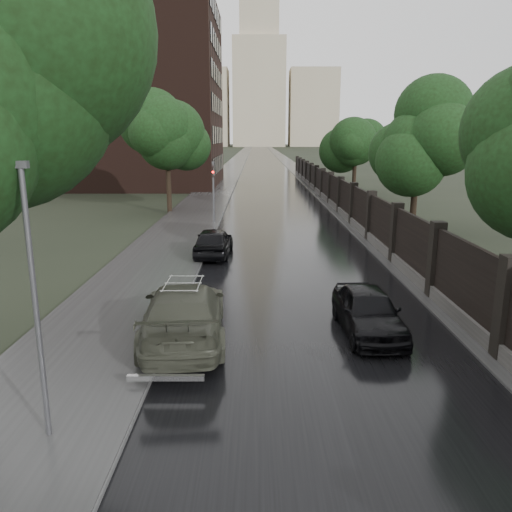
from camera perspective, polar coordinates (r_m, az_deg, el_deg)
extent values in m
plane|color=black|center=(8.77, 11.58, -25.54)|extent=(800.00, 800.00, 0.00)
cube|color=black|center=(196.75, 0.51, 11.84)|extent=(8.00, 420.00, 0.02)
cube|color=#2D2D2D|center=(196.79, -1.28, 11.86)|extent=(4.00, 420.00, 0.16)
cube|color=#2D2D2D|center=(196.87, 2.14, 11.84)|extent=(3.00, 420.00, 0.08)
cube|color=#383533|center=(39.51, 9.09, 5.66)|extent=(0.40, 75.00, 0.50)
cube|color=black|center=(39.36, 9.16, 7.46)|extent=(0.15, 75.00, 2.00)
cube|color=black|center=(77.03, 4.72, 10.31)|extent=(0.45, 0.45, 2.70)
cylinder|color=black|center=(37.31, -10.00, 9.30)|extent=(0.36, 0.36, 5.85)
sphere|color=black|center=(37.22, -10.15, 12.90)|extent=(4.25, 4.25, 4.25)
cylinder|color=black|center=(30.19, 17.71, 7.64)|extent=(0.36, 0.36, 5.53)
sphere|color=black|center=(30.08, 18.01, 11.83)|extent=(4.08, 4.08, 4.08)
cylinder|color=black|center=(47.62, 11.20, 9.91)|extent=(0.36, 0.36, 5.53)
sphere|color=black|center=(47.55, 11.33, 12.57)|extent=(4.08, 4.08, 4.08)
cylinder|color=#59595E|center=(9.49, -23.80, -6.06)|extent=(0.10, 0.10, 5.00)
cube|color=#59595E|center=(9.02, -25.34, 9.43)|extent=(0.25, 0.12, 0.12)
cylinder|color=#59595E|center=(32.03, -4.86, 6.25)|extent=(0.12, 0.12, 3.00)
imported|color=#59595E|center=(31.84, -4.93, 9.82)|extent=(0.16, 0.20, 1.00)
sphere|color=#FF0C0C|center=(31.70, -4.94, 9.53)|extent=(0.14, 0.14, 0.14)
cube|color=black|center=(61.09, -16.30, 17.16)|extent=(24.00, 18.00, 20.00)
cube|color=tan|center=(308.61, -5.86, 16.43)|extent=(28.00, 22.00, 44.00)
cube|color=tan|center=(308.94, 6.54, 16.41)|extent=(28.00, 22.00, 44.00)
cube|color=tan|center=(307.65, 0.35, 18.00)|extent=(30.00, 30.00, 60.00)
cube|color=tan|center=(313.38, 0.36, 25.31)|extent=(22.00, 22.00, 40.00)
imported|color=#414336|center=(13.92, -8.22, -6.40)|extent=(2.67, 5.61, 1.58)
imported|color=black|center=(23.55, -4.88, 1.63)|extent=(1.77, 4.08, 1.37)
imported|color=black|center=(14.62, 12.69, -6.13)|extent=(1.74, 3.99, 1.34)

